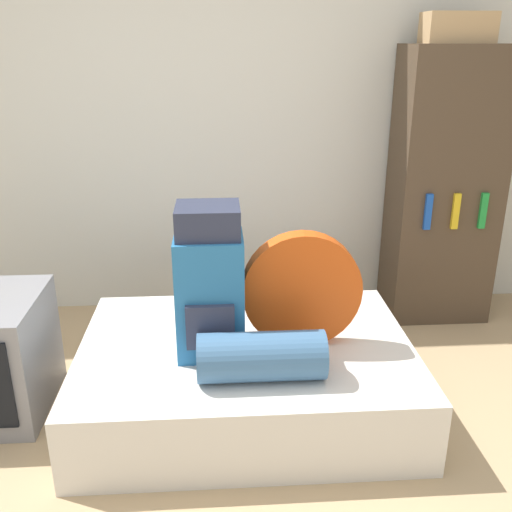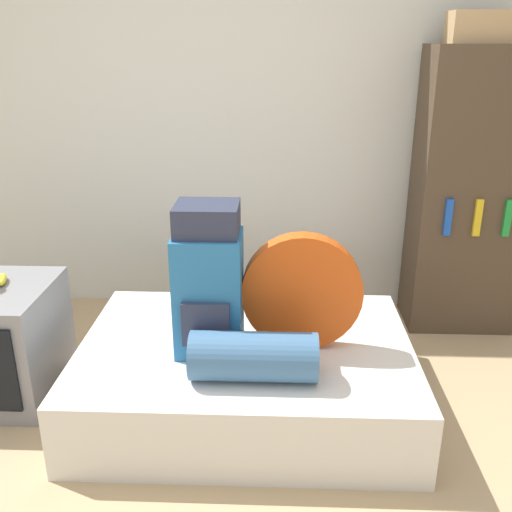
{
  "view_description": "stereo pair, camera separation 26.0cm",
  "coord_description": "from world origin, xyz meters",
  "views": [
    {
      "loc": [
        0.09,
        -1.63,
        1.72
      ],
      "look_at": [
        0.25,
        0.8,
        0.8
      ],
      "focal_mm": 40.0,
      "sensor_mm": 36.0,
      "label": 1
    },
    {
      "loc": [
        0.35,
        -1.63,
        1.72
      ],
      "look_at": [
        0.25,
        0.8,
        0.8
      ],
      "focal_mm": 40.0,
      "sensor_mm": 36.0,
      "label": 2
    }
  ],
  "objects": [
    {
      "name": "sleeping_roll",
      "position": [
        0.26,
        0.49,
        0.46
      ],
      "size": [
        0.55,
        0.22,
        0.22
      ],
      "color": "#3D668E",
      "rests_on": "bed"
    },
    {
      "name": "bed",
      "position": [
        0.21,
        0.8,
        0.18
      ],
      "size": [
        1.6,
        1.15,
        0.35
      ],
      "color": "silver",
      "rests_on": "ground_plane"
    },
    {
      "name": "backpack",
      "position": [
        0.04,
        0.74,
        0.69
      ],
      "size": [
        0.3,
        0.3,
        0.71
      ],
      "color": "#23669E",
      "rests_on": "bed"
    },
    {
      "name": "wall_back",
      "position": [
        0.0,
        2.05,
        1.3
      ],
      "size": [
        8.0,
        0.05,
        2.6
      ],
      "color": "silver",
      "rests_on": "ground_plane"
    },
    {
      "name": "cardboard_box",
      "position": [
        1.47,
        1.78,
        1.8
      ],
      "size": [
        0.39,
        0.21,
        0.17
      ],
      "color": "tan",
      "rests_on": "bookshelf"
    },
    {
      "name": "tent_bag",
      "position": [
        0.47,
        0.79,
        0.63
      ],
      "size": [
        0.56,
        0.1,
        0.56
      ],
      "color": "#D14C14",
      "rests_on": "bed"
    },
    {
      "name": "bookshelf",
      "position": [
        1.51,
        1.79,
        0.86
      ],
      "size": [
        0.63,
        0.42,
        1.71
      ],
      "color": "#473828",
      "rests_on": "ground_plane"
    }
  ]
}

